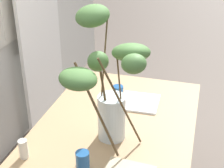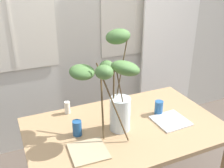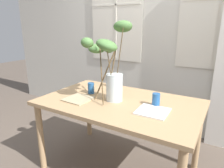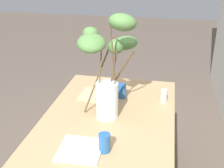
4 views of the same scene
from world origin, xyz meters
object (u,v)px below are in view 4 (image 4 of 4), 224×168
(drinking_glass_blue_left, at_px, (122,91))
(plate_square_left, at_px, (95,95))
(plate_square_right, at_px, (80,149))
(drinking_glass_blue_right, at_px, (105,143))
(dining_table, at_px, (107,131))
(vase_with_branches, at_px, (109,65))
(pillar_candle, at_px, (164,96))

(drinking_glass_blue_left, xyz_separation_m, plate_square_left, (0.01, -0.21, -0.05))
(plate_square_left, bearing_deg, plate_square_right, 7.05)
(drinking_glass_blue_right, distance_m, plate_square_left, 0.72)
(dining_table, distance_m, vase_with_branches, 0.46)
(plate_square_right, relative_size, pillar_candle, 2.13)
(dining_table, bearing_deg, pillar_candle, 133.14)
(vase_with_branches, distance_m, drinking_glass_blue_left, 0.41)
(drinking_glass_blue_right, xyz_separation_m, plate_square_right, (0.02, -0.14, -0.05))
(plate_square_left, relative_size, pillar_candle, 2.06)
(drinking_glass_blue_left, height_order, plate_square_right, drinking_glass_blue_left)
(dining_table, xyz_separation_m, pillar_candle, (-0.34, 0.37, 0.14))
(vase_with_branches, bearing_deg, drinking_glass_blue_left, 169.25)
(vase_with_branches, bearing_deg, drinking_glass_blue_right, 8.12)
(dining_table, relative_size, plate_square_left, 6.15)
(plate_square_right, height_order, pillar_candle, pillar_candle)
(dining_table, height_order, vase_with_branches, vase_with_branches)
(drinking_glass_blue_left, relative_size, drinking_glass_blue_right, 0.99)
(pillar_candle, bearing_deg, drinking_glass_blue_right, -24.76)
(drinking_glass_blue_left, bearing_deg, pillar_candle, 87.22)
(drinking_glass_blue_left, distance_m, plate_square_left, 0.22)
(dining_table, xyz_separation_m, vase_with_branches, (-0.10, -0.01, 0.45))
(vase_with_branches, distance_m, pillar_candle, 0.55)
(vase_with_branches, relative_size, plate_square_left, 3.12)
(plate_square_left, bearing_deg, vase_with_branches, 33.02)
(plate_square_right, bearing_deg, drinking_glass_blue_right, 98.99)
(vase_with_branches, distance_m, plate_square_left, 0.47)
(plate_square_right, bearing_deg, drinking_glass_blue_left, 169.90)
(pillar_candle, bearing_deg, plate_square_left, -90.92)
(vase_with_branches, height_order, drinking_glass_blue_right, vase_with_branches)
(dining_table, height_order, plate_square_left, plate_square_left)
(vase_with_branches, distance_m, plate_square_right, 0.58)
(drinking_glass_blue_right, bearing_deg, pillar_candle, 155.24)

